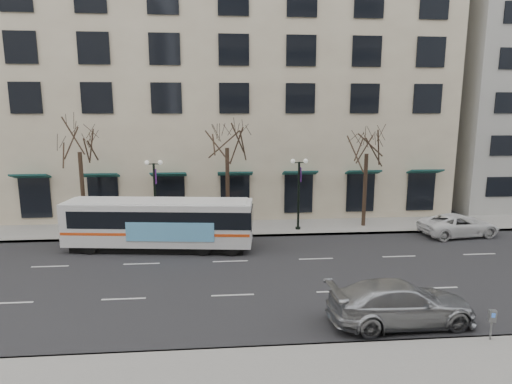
{
  "coord_description": "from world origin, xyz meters",
  "views": [
    {
      "loc": [
        -0.46,
        -21.08,
        8.49
      ],
      "look_at": [
        1.5,
        2.45,
        4.0
      ],
      "focal_mm": 30.0,
      "sensor_mm": 36.0,
      "label": 1
    }
  ],
  "objects": [
    {
      "name": "lamp_post_right",
      "position": [
        5.01,
        8.2,
        2.94
      ],
      "size": [
        1.22,
        0.45,
        5.21
      ],
      "color": "black",
      "rests_on": "ground"
    },
    {
      "name": "tree_far_right",
      "position": [
        10.0,
        8.8,
        6.42
      ],
      "size": [
        3.6,
        3.6,
        8.06
      ],
      "color": "black",
      "rests_on": "ground"
    },
    {
      "name": "city_bus",
      "position": [
        -4.22,
        4.86,
        1.7
      ],
      "size": [
        11.71,
        3.83,
        3.12
      ],
      "rotation": [
        0.0,
        0.0,
        -0.12
      ],
      "color": "silver",
      "rests_on": "ground"
    },
    {
      "name": "tree_far_mid",
      "position": [
        0.0,
        8.8,
        6.91
      ],
      "size": [
        3.6,
        3.6,
        8.55
      ],
      "color": "black",
      "rests_on": "ground"
    },
    {
      "name": "white_pickup",
      "position": [
        15.87,
        6.2,
        0.75
      ],
      "size": [
        5.61,
        3.07,
        1.49
      ],
      "primitive_type": "imported",
      "rotation": [
        0.0,
        0.0,
        1.68
      ],
      "color": "white",
      "rests_on": "ground"
    },
    {
      "name": "lamp_post_left",
      "position": [
        -4.99,
        8.2,
        2.94
      ],
      "size": [
        1.22,
        0.45,
        5.21
      ],
      "color": "black",
      "rests_on": "ground"
    },
    {
      "name": "sidewalk_far",
      "position": [
        5.0,
        9.0,
        0.07
      ],
      "size": [
        80.0,
        4.0,
        0.15
      ],
      "primitive_type": "cube",
      "color": "gray",
      "rests_on": "ground"
    },
    {
      "name": "tree_far_left",
      "position": [
        -10.0,
        8.8,
        6.7
      ],
      "size": [
        3.6,
        3.6,
        8.34
      ],
      "color": "black",
      "rests_on": "ground"
    },
    {
      "name": "silver_car",
      "position": [
        6.71,
        -5.5,
        0.86
      ],
      "size": [
        6.04,
        2.69,
        1.72
      ],
      "primitive_type": "imported",
      "rotation": [
        0.0,
        0.0,
        1.62
      ],
      "color": "#A6A9AE",
      "rests_on": "ground"
    },
    {
      "name": "building_hotel",
      "position": [
        -2.0,
        21.0,
        12.0
      ],
      "size": [
        40.0,
        20.0,
        24.0
      ],
      "primitive_type": "cube",
      "color": "#BBAB8E",
      "rests_on": "ground"
    },
    {
      "name": "ground",
      "position": [
        0.0,
        0.0,
        0.0
      ],
      "size": [
        160.0,
        160.0,
        0.0
      ],
      "primitive_type": "plane",
      "color": "black",
      "rests_on": "ground"
    },
    {
      "name": "pay_station",
      "position": [
        9.4,
        -7.3,
        0.99
      ],
      "size": [
        0.28,
        0.21,
        1.16
      ],
      "rotation": [
        0.0,
        0.0,
        -0.21
      ],
      "color": "slate",
      "rests_on": "sidewalk_near"
    }
  ]
}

